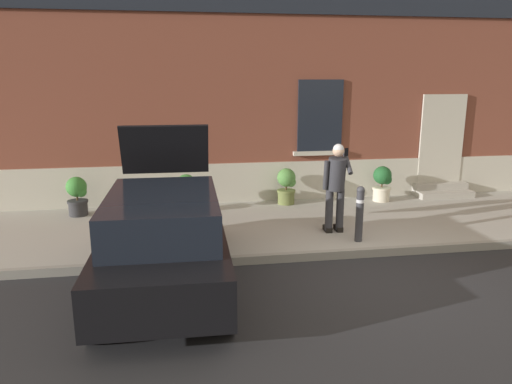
{
  "coord_description": "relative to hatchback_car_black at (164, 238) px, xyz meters",
  "views": [
    {
      "loc": [
        -3.06,
        -6.72,
        3.13
      ],
      "look_at": [
        -1.71,
        1.6,
        1.1
      ],
      "focal_mm": 33.86,
      "sensor_mm": 36.0,
      "label": 1
    }
  ],
  "objects": [
    {
      "name": "person_on_phone",
      "position": [
        3.21,
        1.76,
        0.35
      ],
      "size": [
        0.51,
        0.48,
        1.75
      ],
      "rotation": [
        0.0,
        0.0,
        -0.12
      ],
      "color": "#2D2D33",
      "rests_on": "sidewalk"
    },
    {
      "name": "planter_terracotta",
      "position": [
        0.4,
        3.7,
        -0.19
      ],
      "size": [
        0.44,
        0.44,
        0.86
      ],
      "color": "#B25B38",
      "rests_on": "sidewalk"
    },
    {
      "name": "sidewalk",
      "position": [
        3.32,
        2.64,
        -0.72
      ],
      "size": [
        24.0,
        3.6,
        0.15
      ],
      "primitive_type": "cube",
      "color": "#99968E",
      "rests_on": "ground"
    },
    {
      "name": "ground_plane",
      "position": [
        3.32,
        -0.16,
        -0.8
      ],
      "size": [
        80.0,
        80.0,
        0.0
      ],
      "primitive_type": "plane",
      "color": "#232326"
    },
    {
      "name": "planter_cream",
      "position": [
        5.12,
        3.93,
        -0.19
      ],
      "size": [
        0.44,
        0.44,
        0.86
      ],
      "color": "beige",
      "rests_on": "sidewalk"
    },
    {
      "name": "hatchback_car_black",
      "position": [
        0.0,
        0.0,
        0.0
      ],
      "size": [
        1.85,
        4.1,
        2.34
      ],
      "color": "black",
      "rests_on": "ground"
    },
    {
      "name": "planter_charcoal",
      "position": [
        -1.96,
        3.8,
        -0.19
      ],
      "size": [
        0.44,
        0.44,
        0.86
      ],
      "color": "#2D2D30",
      "rests_on": "sidewalk"
    },
    {
      "name": "building_facade",
      "position": [
        3.33,
        5.13,
        2.93
      ],
      "size": [
        24.0,
        1.52,
        7.5
      ],
      "color": "brown",
      "rests_on": "ground"
    },
    {
      "name": "planter_olive",
      "position": [
        2.76,
        4.04,
        -0.19
      ],
      "size": [
        0.44,
        0.44,
        0.86
      ],
      "color": "#606B38",
      "rests_on": "sidewalk"
    },
    {
      "name": "bollard_near_person",
      "position": [
        3.49,
        1.19,
        -0.09
      ],
      "size": [
        0.15,
        0.15,
        1.04
      ],
      "color": "#333338",
      "rests_on": "sidewalk"
    },
    {
      "name": "curb_edge",
      "position": [
        3.32,
        0.78,
        -0.72
      ],
      "size": [
        24.0,
        0.12,
        0.15
      ],
      "primitive_type": "cube",
      "color": "gray",
      "rests_on": "ground"
    },
    {
      "name": "entrance_stoop",
      "position": [
        6.85,
        4.17,
        -0.52
      ],
      "size": [
        1.41,
        0.64,
        0.32
      ],
      "color": "#9E998E",
      "rests_on": "sidewalk"
    }
  ]
}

